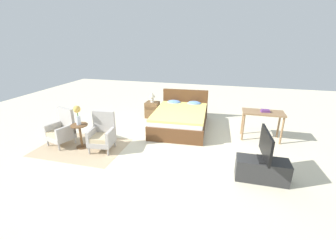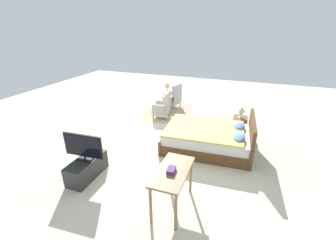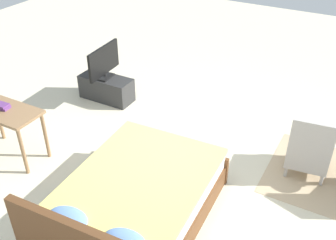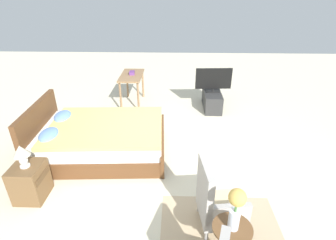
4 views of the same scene
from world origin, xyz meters
name	(u,v)px [view 1 (image 1 of 4)]	position (x,y,z in m)	size (l,w,h in m)	color
ground_plane	(170,144)	(0.00, 0.00, 0.00)	(16.00, 16.00, 0.00)	beige
floor_rug	(82,147)	(-2.09, -0.76, 0.00)	(2.10, 1.50, 0.01)	tan
bed	(181,118)	(0.03, 1.16, 0.30)	(1.62, 2.26, 0.96)	brown
armchair_by_window_left	(62,130)	(-2.65, -0.71, 0.38)	(0.67, 0.67, 0.92)	#ADA8A3
armchair_by_window_right	(102,135)	(-1.52, -0.70, 0.38)	(0.60, 0.60, 0.92)	#ADA8A3
side_table	(80,133)	(-2.09, -0.75, 0.38)	(0.40, 0.40, 0.61)	brown
flower_vase	(77,113)	(-2.09, -0.75, 0.90)	(0.17, 0.17, 0.48)	silver
nightstand	(152,110)	(-1.10, 1.85, 0.27)	(0.44, 0.41, 0.54)	brown
table_lamp	(152,96)	(-1.10, 1.86, 0.75)	(0.22, 0.22, 0.33)	silver
tv_stand	(262,170)	(2.07, -1.07, 0.21)	(0.96, 0.40, 0.43)	#2D2D2D
tv_flatscreen	(266,146)	(2.08, -1.07, 0.73)	(0.22, 0.86, 0.58)	black
vanity_desk	(263,116)	(2.27, 0.92, 0.65)	(1.04, 0.52, 0.77)	#8E6B47
book_stack	(265,111)	(2.32, 0.91, 0.80)	(0.23, 0.15, 0.07)	#66387A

